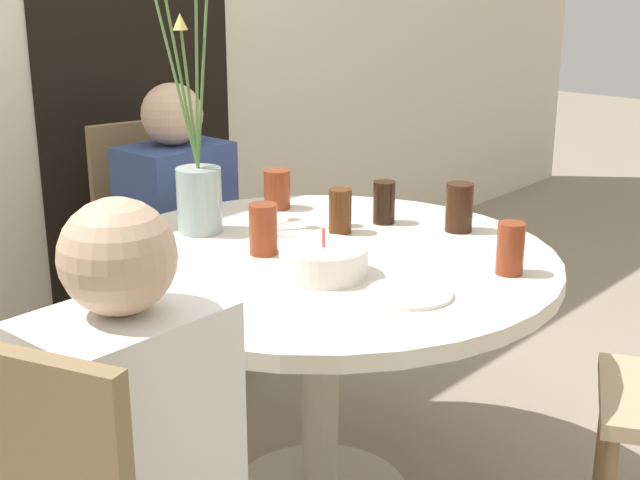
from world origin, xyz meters
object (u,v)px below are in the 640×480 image
Objects in this scene: birthday_cake at (324,261)px; drink_glass_1 at (340,211)px; drink_glass_2 at (263,229)px; person_boy at (179,252)px; drink_glass_0 at (459,207)px; side_plate at (410,293)px; drink_glass_3 at (384,202)px; drink_glass_4 at (277,189)px; drink_glass_5 at (510,248)px; chair_left_flank at (158,238)px; flower_vase at (197,164)px.

birthday_cake is 0.36m from drink_glass_1.
drink_glass_2 is 0.12× the size of person_boy.
drink_glass_0 is 1.02× the size of drink_glass_2.
drink_glass_3 is at bearing 42.75° from side_plate.
drink_glass_4 is (0.34, 0.28, -0.01)m from drink_glass_2.
drink_glass_2 is (-0.50, 0.27, -0.00)m from drink_glass_0.
drink_glass_1 is 0.52m from drink_glass_5.
drink_glass_5 is (-0.05, -1.40, 0.27)m from chair_left_flank.
flower_vase is 0.73m from drink_glass_0.
drink_glass_4 is (-0.16, 0.54, -0.01)m from drink_glass_0.
flower_vase is 0.30m from drink_glass_2.
drink_glass_3 is (0.10, -0.91, 0.27)m from chair_left_flank.
drink_glass_5 is at bearing -47.04° from birthday_cake.
birthday_cake is 1.74× the size of drink_glass_3.
side_plate is 1.48× the size of drink_glass_2.
drink_glass_0 is at bearing -48.64° from flower_vase.
drink_glass_1 is at bearing -79.61° from chair_left_flank.
drink_glass_3 is at bearing 19.80° from birthday_cake.
drink_glass_0 reaches higher than drink_glass_5.
drink_glass_3 is 0.35m from drink_glass_4.
drink_glass_2 is at bearing -140.97° from drink_glass_4.
drink_glass_5 is (-0.15, -0.49, 0.00)m from drink_glass_3.
chair_left_flank is 6.89× the size of drink_glass_2.
drink_glass_2 is at bearing -97.17° from chair_left_flank.
flower_vase is 0.69× the size of person_boy.
side_plate is at bearing -159.11° from drink_glass_0.
drink_glass_4 is at bearing -82.75° from person_boy.
flower_vase is 6.23× the size of drink_glass_4.
birthday_cake reaches higher than side_plate.
drink_glass_3 is at bearing -11.76° from drink_glass_1.
flower_vase is at bearing 84.13° from birthday_cake.
flower_vase is 5.46× the size of drink_glass_0.
drink_glass_4 is 0.11× the size of person_boy.
flower_vase is (-0.30, -0.57, 0.40)m from chair_left_flank.
drink_glass_4 reaches higher than side_plate.
drink_glass_0 is at bearing 51.94° from drink_glass_5.
drink_glass_3 is (0.40, -0.34, -0.13)m from flower_vase.
flower_vase is 5.94× the size of drink_glass_1.
drink_glass_4 is 0.50m from person_boy.
chair_left_flank is at bearing 96.21° from drink_glass_3.
drink_glass_0 reaches higher than birthday_cake.
side_plate is 0.51m from drink_glass_1.
drink_glass_3 reaches higher than side_plate.
side_plate is at bearing -83.54° from birthday_cake.
drink_glass_4 is at bearing 106.19° from drink_glass_0.
chair_left_flank reaches higher than birthday_cake.
side_plate is 0.54m from drink_glass_0.
birthday_cake is 1.70× the size of drink_glass_1.
drink_glass_5 is at bearing -89.34° from drink_glass_1.
flower_vase is at bearing -179.33° from drink_glass_4.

